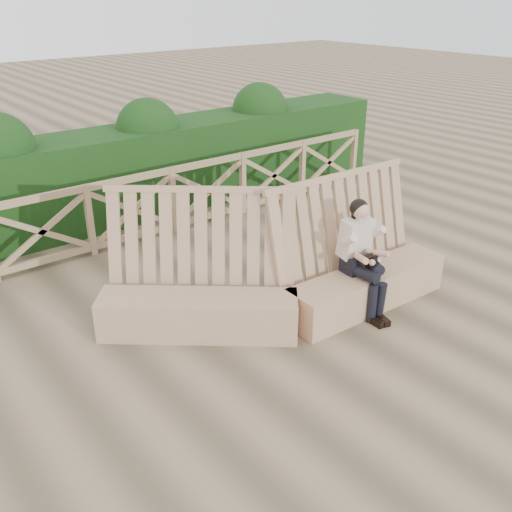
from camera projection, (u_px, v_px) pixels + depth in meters
ground at (278, 337)px, 6.62m from camera, size 60.00×60.00×0.00m
bench at (284, 286)px, 6.90m from camera, size 4.21×2.20×1.62m
woman at (361, 252)px, 6.91m from camera, size 0.41×0.84×1.42m
guardrail at (133, 210)px, 8.86m from camera, size 10.10×0.09×1.10m
hedge at (99, 179)px, 9.63m from camera, size 12.00×1.20×1.50m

